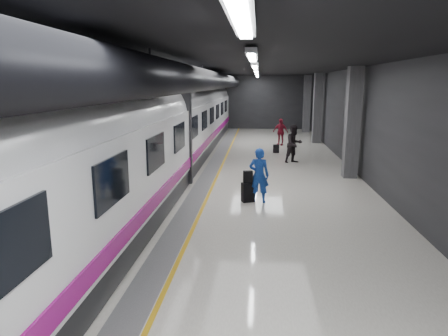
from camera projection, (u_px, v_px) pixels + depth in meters
name	position (u px, v px, depth m)	size (l,w,h in m)	color
ground	(238.00, 187.00, 15.09)	(40.00, 40.00, 0.00)	silver
platform_hall	(232.00, 91.00, 15.31)	(10.02, 40.02, 4.51)	black
train	(151.00, 131.00, 14.93)	(3.05, 38.00, 4.05)	black
traveler_main	(259.00, 175.00, 12.97)	(0.66, 0.43, 1.80)	blue
suitcase_main	(248.00, 192.00, 13.11)	(0.39, 0.25, 0.64)	black
shoulder_bag	(248.00, 177.00, 13.01)	(0.30, 0.16, 0.40)	black
traveler_far_a	(294.00, 144.00, 19.46)	(0.91, 0.71, 1.88)	black
traveler_far_b	(280.00, 132.00, 25.18)	(0.98, 0.41, 1.68)	maroon
suitcase_far	(276.00, 149.00, 22.46)	(0.32, 0.21, 0.47)	black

